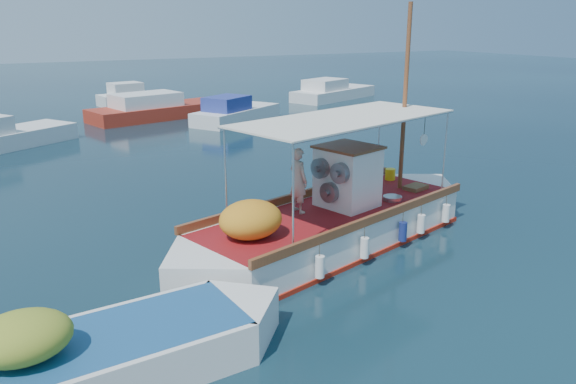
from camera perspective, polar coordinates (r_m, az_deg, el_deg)
name	(u,v)px	position (r m, az deg, el deg)	size (l,w,h in m)	color
ground	(332,246)	(15.04, 4.54, -5.48)	(160.00, 160.00, 0.00)	black
fishing_caique	(332,224)	(14.94, 4.47, -3.30)	(10.20, 4.82, 6.46)	white
dinghy	(84,366)	(10.07, -19.98, -16.27)	(7.22, 2.39, 1.77)	white
bg_boat_n	(163,110)	(36.13, -12.54, 8.18)	(10.12, 5.02, 1.80)	#A02A1A
bg_boat_ne	(235,114)	(33.75, -5.45, 7.91)	(6.46, 5.07, 1.80)	silver
bg_boat_e	(332,93)	(43.99, 4.49, 10.01)	(8.24, 5.40, 1.80)	silver
bg_boat_far_n	(135,98)	(42.47, -15.32, 9.23)	(5.56, 2.83, 1.80)	silver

